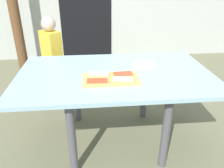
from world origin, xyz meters
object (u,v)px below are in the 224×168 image
object	(u,v)px
pizza_slice_far_left	(99,74)
child_left	(52,57)
pizza_slice_near_right	(123,80)
pizza_slice_far_right	(123,74)
dining_table	(115,81)
cutting_board	(111,79)
pizza_slice_near_left	(97,81)
plate_white_right	(144,65)

from	to	relation	value
pizza_slice_far_left	child_left	size ratio (longest dim) A/B	0.17
pizza_slice_near_right	child_left	xyz separation A→B (m)	(-0.67, 0.97, -0.14)
child_left	pizza_slice_far_left	bearing A→B (deg)	-59.92
child_left	pizza_slice_far_right	bearing A→B (deg)	-51.93
dining_table	cutting_board	distance (m)	0.17
cutting_board	pizza_slice_near_left	distance (m)	0.12
dining_table	cutting_board	bearing A→B (deg)	-108.12
child_left	dining_table	bearing A→B (deg)	-50.86
dining_table	pizza_slice_near_right	size ratio (longest dim) A/B	8.85
dining_table	cutting_board	world-z (taller)	cutting_board
pizza_slice_far_right	child_left	distance (m)	1.11
pizza_slice_far_right	plate_white_right	xyz separation A→B (m)	(0.23, 0.24, -0.02)
cutting_board	pizza_slice_far_right	world-z (taller)	pizza_slice_far_right
pizza_slice_far_right	cutting_board	bearing A→B (deg)	-155.38
pizza_slice_far_left	pizza_slice_near_right	xyz separation A→B (m)	(0.17, -0.11, 0.00)
child_left	cutting_board	bearing A→B (deg)	-57.57
cutting_board	plate_white_right	size ratio (longest dim) A/B	2.13
cutting_board	dining_table	bearing A→B (deg)	71.88
pizza_slice_near_right	pizza_slice_far_right	distance (m)	0.10
plate_white_right	child_left	world-z (taller)	child_left
pizza_slice_near_left	dining_table	bearing A→B (deg)	53.86
pizza_slice_near_left	child_left	distance (m)	1.10
dining_table	pizza_slice_far_left	bearing A→B (deg)	-148.62
pizza_slice_near_left	plate_white_right	size ratio (longest dim) A/B	0.85
dining_table	pizza_slice_near_left	xyz separation A→B (m)	(-0.15, -0.21, 0.10)
cutting_board	plate_white_right	distance (m)	0.43
plate_white_right	cutting_board	bearing A→B (deg)	-138.55
dining_table	pizza_slice_far_right	world-z (taller)	pizza_slice_far_right
pizza_slice_near_left	pizza_slice_far_right	world-z (taller)	same
pizza_slice_near_left	pizza_slice_far_right	distance (m)	0.23
pizza_slice_far_right	pizza_slice_near_right	bearing A→B (deg)	-97.51
cutting_board	child_left	size ratio (longest dim) A/B	0.42
pizza_slice_far_left	pizza_slice_near_right	size ratio (longest dim) A/B	0.98
dining_table	pizza_slice_near_right	distance (m)	0.22
dining_table	pizza_slice_far_left	xyz separation A→B (m)	(-0.13, -0.08, 0.10)
pizza_slice_near_right	plate_white_right	distance (m)	0.41
pizza_slice_near_right	pizza_slice_far_right	bearing A→B (deg)	82.49
dining_table	pizza_slice_far_left	size ratio (longest dim) A/B	9.00
cutting_board	pizza_slice_far_right	size ratio (longest dim) A/B	2.48
pizza_slice_far_left	pizza_slice_far_right	bearing A→B (deg)	-4.85
pizza_slice_far_right	dining_table	bearing A→B (deg)	118.40
cutting_board	pizza_slice_near_right	size ratio (longest dim) A/B	2.39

